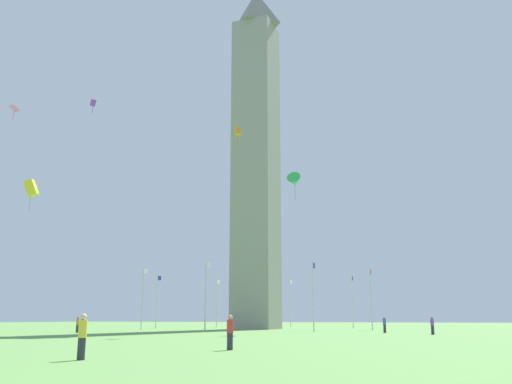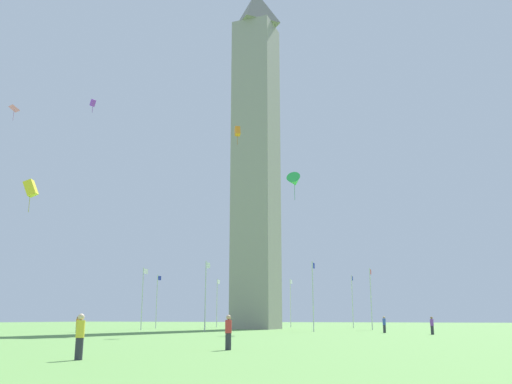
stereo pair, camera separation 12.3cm
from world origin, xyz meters
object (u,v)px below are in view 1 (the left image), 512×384
Objects in this scene: person_blue_shirt at (385,325)px; kite_yellow_box at (31,188)px; kite_orange_box at (238,131)px; flagpole_n at (290,301)px; flagpole_e at (157,299)px; flagpole_ne at (217,301)px; flagpole_nw at (352,299)px; kite_purple_box at (93,103)px; flagpole_w at (371,296)px; person_orange_shirt at (78,325)px; flagpole_sw at (313,293)px; flagpole_s at (206,292)px; kite_green_delta at (295,181)px; person_purple_shirt at (432,326)px; person_yellow_shirt at (82,337)px; person_red_shirt at (230,333)px; flagpole_se at (143,295)px; obelisk_monument at (256,148)px; kite_pink_diamond at (14,109)px.

kite_yellow_box reaches higher than person_blue_shirt.
kite_yellow_box is 1.26× the size of kite_orange_box.
flagpole_e is (-16.18, 16.18, 0.00)m from flagpole_n.
kite_orange_box is at bearing -151.99° from flagpole_ne.
flagpole_nw is 5.17× the size of kite_purple_box.
person_orange_shirt is at bearing 132.52° from flagpole_w.
kite_orange_box is at bearing -133.98° from flagpole_e.
flagpole_sw is 33.47m from kite_yellow_box.
flagpole_s is at bearing 180.00° from flagpole_n.
flagpole_w is 20.75m from kite_green_delta.
person_purple_shirt is (-29.63, -36.22, -3.56)m from flagpole_ne.
person_orange_shirt is at bearing 148.40° from flagpole_nw.
kite_green_delta reaches higher than flagpole_s.
flagpole_s is 43.04m from person_yellow_shirt.
person_red_shirt is at bearing 116.11° from person_blue_shirt.
flagpole_nw reaches higher than person_blue_shirt.
kite_green_delta reaches higher than person_purple_shirt.
kite_green_delta is at bearing 12.03° from person_yellow_shirt.
flagpole_s is 20.17m from person_blue_shirt.
flagpole_e and flagpole_w have the same top height.
person_orange_shirt is at bearing -177.39° from flagpole_se.
kite_yellow_box is (-51.60, 15.53, 7.36)m from flagpole_nw.
kite_yellow_box is (-56.34, 4.09, 7.36)m from flagpole_n.
flagpole_sw is at bearing -9.10° from kite_green_delta.
flagpole_s is 4.74× the size of person_orange_shirt.
obelisk_monument is 27.38m from flagpole_nw.
kite_yellow_box is at bearing 63.08° from person_red_shirt.
kite_pink_diamond is at bearing 105.13° from flagpole_s.
flagpole_nw is 4.74× the size of person_orange_shirt.
person_purple_shirt is 0.87× the size of kite_pink_diamond.
flagpole_se is at bearing 67.50° from flagpole_s.
kite_purple_box reaches higher than person_blue_shirt.
flagpole_s is 24.53m from kite_purple_box.
flagpole_n is 5.17× the size of kite_purple_box.
kite_orange_box reaches higher than flagpole_n.
flagpole_se is at bearing 78.93° from kite_green_delta.
kite_orange_box is (18.69, -10.16, 9.68)m from kite_yellow_box.
flagpole_ne is 1.00× the size of flagpole_se.
person_blue_shirt is (-13.91, -35.90, -3.53)m from flagpole_e.
flagpole_e is 44.96m from person_purple_shirt.
kite_green_delta is (8.99, -21.58, 15.87)m from person_orange_shirt.
person_yellow_shirt is 42.73m from kite_purple_box.
flagpole_e is 1.00× the size of flagpole_w.
flagpole_w is 4.74× the size of person_orange_shirt.
flagpole_sw is at bearing 13.67° from person_blue_shirt.
kite_pink_diamond reaches higher than flagpole_ne.
flagpole_se is at bearing 36.62° from person_yellow_shirt.
flagpole_w is at bearing -32.84° from person_purple_shirt.
kite_pink_diamond reaches higher than flagpole_nw.
flagpole_w is at bearing -26.78° from kite_yellow_box.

